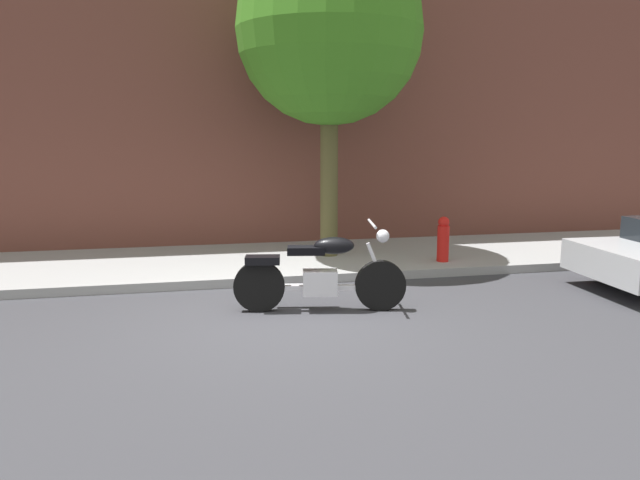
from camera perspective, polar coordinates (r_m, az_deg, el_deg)
ground_plane at (r=7.68m, az=-3.95°, el=-7.34°), size 60.00×60.00×0.00m
sidewalk at (r=10.72m, az=-6.40°, el=-2.06°), size 20.74×3.01×0.14m
building_facade at (r=12.41m, az=-7.67°, el=19.21°), size 20.74×0.50×8.62m
motorcycle at (r=7.90m, az=-0.02°, el=-3.24°), size 2.22×0.78×1.16m
street_tree at (r=10.84m, az=0.89°, el=18.84°), size 3.16×3.16×5.57m
fire_hydrant at (r=10.54m, az=11.40°, el=-0.27°), size 0.20×0.20×0.91m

